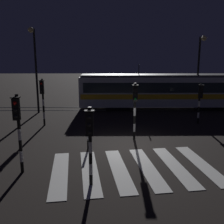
{
  "coord_description": "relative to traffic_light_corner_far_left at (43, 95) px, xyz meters",
  "views": [
    {
      "loc": [
        -1.08,
        -13.57,
        4.99
      ],
      "look_at": [
        -0.89,
        2.92,
        1.4
      ],
      "focal_mm": 41.94,
      "sensor_mm": 36.0,
      "label": 1
    }
  ],
  "objects": [
    {
      "name": "street_lamp_trackside_left",
      "position": [
        -1.57,
        4.23,
        2.33
      ],
      "size": [
        0.44,
        1.21,
        7.2
      ],
      "color": "black",
      "rests_on": "ground"
    },
    {
      "name": "traffic_light_kerb_mid_left",
      "position": [
        3.99,
        -8.99,
        -0.17
      ],
      "size": [
        0.36,
        0.42,
        3.13
      ],
      "color": "black",
      "rests_on": "ground"
    },
    {
      "name": "traffic_light_corner_far_left",
      "position": [
        0.0,
        0.0,
        0.0
      ],
      "size": [
        0.36,
        0.42,
        3.38
      ],
      "color": "black",
      "rests_on": "ground"
    },
    {
      "name": "rail_near",
      "position": [
        5.78,
        5.29,
        -2.22
      ],
      "size": [
        80.0,
        0.12,
        0.03
      ],
      "primitive_type": "cube",
      "color": "#59595E",
      "rests_on": "ground"
    },
    {
      "name": "traffic_light_corner_far_right",
      "position": [
        11.31,
        0.34,
        -0.25
      ],
      "size": [
        0.36,
        0.42,
        3.01
      ],
      "color": "black",
      "rests_on": "ground"
    },
    {
      "name": "traffic_light_median_centre",
      "position": [
        6.22,
        -3.3,
        0.02
      ],
      "size": [
        0.36,
        0.42,
        3.41
      ],
      "color": "black",
      "rests_on": "ground"
    },
    {
      "name": "rail_far",
      "position": [
        5.78,
        6.72,
        -2.22
      ],
      "size": [
        80.0,
        0.12,
        0.03
      ],
      "primitive_type": "cube",
      "color": "#59595E",
      "rests_on": "ground"
    },
    {
      "name": "street_lamp_trackside_right",
      "position": [
        12.71,
        4.99,
        2.0
      ],
      "size": [
        0.44,
        1.21,
        6.61
      ],
      "color": "black",
      "rests_on": "ground"
    },
    {
      "name": "crosswalk_zebra",
      "position": [
        5.78,
        -7.4,
        -2.22
      ],
      "size": [
        7.74,
        5.52,
        0.02
      ],
      "color": "silver",
      "rests_on": "ground"
    },
    {
      "name": "tram",
      "position": [
        9.8,
        6.0,
        -0.49
      ],
      "size": [
        15.77,
        2.58,
        4.15
      ],
      "color": "silver",
      "rests_on": "ground"
    },
    {
      "name": "ground_plane",
      "position": [
        5.78,
        -4.78,
        -2.23
      ],
      "size": [
        120.0,
        120.0,
        0.0
      ],
      "primitive_type": "plane",
      "color": "black"
    },
    {
      "name": "bollard_island_edge",
      "position": [
        3.57,
        -4.9,
        -1.67
      ],
      "size": [
        0.12,
        0.12,
        1.11
      ],
      "color": "black",
      "rests_on": "ground"
    },
    {
      "name": "traffic_light_corner_near_left",
      "position": [
        0.92,
        -7.82,
        0.04
      ],
      "size": [
        0.36,
        0.42,
        3.44
      ],
      "color": "black",
      "rests_on": "ground"
    }
  ]
}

